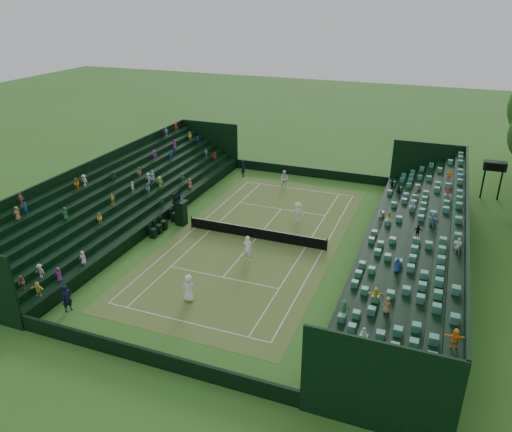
{
  "coord_description": "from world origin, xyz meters",
  "views": [
    {
      "loc": [
        12.86,
        -33.37,
        18.05
      ],
      "look_at": [
        0.0,
        0.0,
        2.0
      ],
      "focal_mm": 35.0,
      "sensor_mm": 36.0,
      "label": 1
    }
  ],
  "objects_px": {
    "player_far_east": "(298,212)",
    "player_far_west": "(284,179)",
    "umpire_chair": "(181,210)",
    "player_near_east": "(248,248)",
    "tennis_net": "(256,233)",
    "player_near_west": "(189,288)"
  },
  "relations": [
    {
      "from": "player_near_east",
      "to": "player_far_west",
      "type": "height_order",
      "value": "player_near_east"
    },
    {
      "from": "player_far_east",
      "to": "player_far_west",
      "type": "bearing_deg",
      "value": 119.83
    },
    {
      "from": "umpire_chair",
      "to": "player_near_east",
      "type": "height_order",
      "value": "umpire_chair"
    },
    {
      "from": "tennis_net",
      "to": "player_near_east",
      "type": "distance_m",
      "value": 3.61
    },
    {
      "from": "umpire_chair",
      "to": "tennis_net",
      "type": "bearing_deg",
      "value": -2.21
    },
    {
      "from": "player_far_east",
      "to": "tennis_net",
      "type": "bearing_deg",
      "value": -111.65
    },
    {
      "from": "player_far_west",
      "to": "player_far_east",
      "type": "height_order",
      "value": "player_far_west"
    },
    {
      "from": "player_far_west",
      "to": "player_far_east",
      "type": "bearing_deg",
      "value": -55.03
    },
    {
      "from": "player_near_east",
      "to": "player_far_east",
      "type": "bearing_deg",
      "value": -98.4
    },
    {
      "from": "tennis_net",
      "to": "player_far_east",
      "type": "distance_m",
      "value": 4.98
    },
    {
      "from": "player_near_west",
      "to": "player_far_west",
      "type": "distance_m",
      "value": 21.68
    },
    {
      "from": "player_far_west",
      "to": "player_near_east",
      "type": "bearing_deg",
      "value": -72.95
    },
    {
      "from": "tennis_net",
      "to": "player_far_west",
      "type": "height_order",
      "value": "player_far_west"
    },
    {
      "from": "umpire_chair",
      "to": "player_near_west",
      "type": "relative_size",
      "value": 1.72
    },
    {
      "from": "player_near_west",
      "to": "player_far_west",
      "type": "bearing_deg",
      "value": -94.2
    },
    {
      "from": "player_near_west",
      "to": "player_far_east",
      "type": "distance_m",
      "value": 14.53
    },
    {
      "from": "player_near_east",
      "to": "player_far_east",
      "type": "distance_m",
      "value": 8.12
    },
    {
      "from": "tennis_net",
      "to": "player_far_east",
      "type": "bearing_deg",
      "value": 64.63
    },
    {
      "from": "tennis_net",
      "to": "umpire_chair",
      "type": "relative_size",
      "value": 3.67
    },
    {
      "from": "player_near_west",
      "to": "player_far_east",
      "type": "xyz_separation_m",
      "value": [
        2.95,
        14.23,
        -0.06
      ]
    },
    {
      "from": "umpire_chair",
      "to": "player_near_east",
      "type": "bearing_deg",
      "value": -26.38
    },
    {
      "from": "tennis_net",
      "to": "player_far_east",
      "type": "xyz_separation_m",
      "value": [
        2.13,
        4.49,
        0.34
      ]
    }
  ]
}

